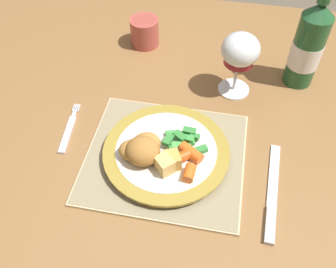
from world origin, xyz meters
The scene contains 13 objects.
ground_plane centered at (0.00, 0.00, 0.00)m, with size 6.00×6.00×0.00m, color brown.
dining_table centered at (0.00, 0.00, 0.66)m, with size 1.54×0.96×0.74m.
placemat centered at (-0.04, -0.13, 0.74)m, with size 0.31×0.28×0.01m.
dinner_plate centered at (-0.04, -0.13, 0.76)m, with size 0.25×0.25×0.02m.
breaded_croquettes centered at (-0.08, -0.15, 0.79)m, with size 0.09×0.09×0.05m.
green_beans_pile centered at (-0.01, -0.11, 0.77)m, with size 0.09×0.06×0.02m.
glazed_carrots centered at (0.00, -0.15, 0.78)m, with size 0.08×0.09×0.02m.
fork centered at (-0.25, -0.10, 0.74)m, with size 0.03×0.14×0.01m.
table_knife centered at (0.17, -0.19, 0.74)m, with size 0.03×0.22×0.01m.
wine_glass centered at (0.08, 0.09, 0.85)m, with size 0.08×0.08×0.15m.
bottle centered at (0.22, 0.15, 0.84)m, with size 0.07×0.07×0.26m.
roast_potatoes centered at (-0.03, -0.17, 0.78)m, with size 0.05×0.05×0.03m.
drinking_cup centered at (-0.16, 0.23, 0.78)m, with size 0.07×0.07×0.07m.
Camera 1 is at (0.05, -0.57, 1.34)m, focal length 40.00 mm.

